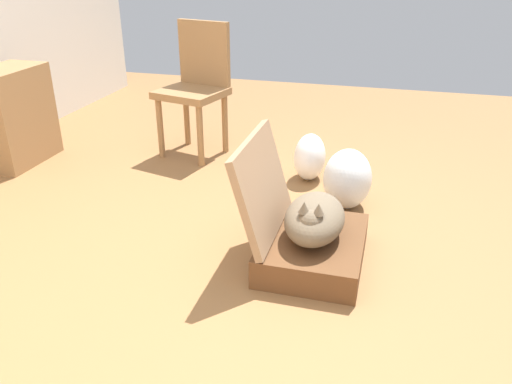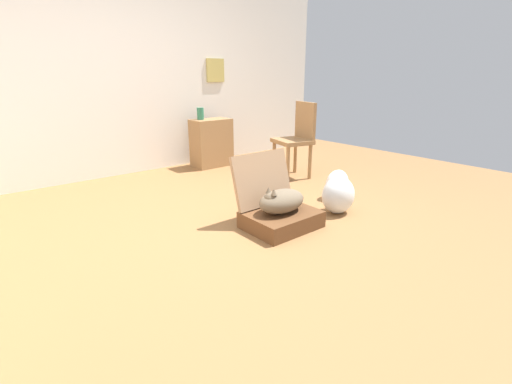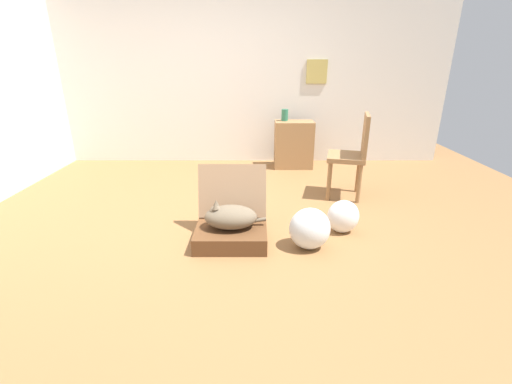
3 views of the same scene
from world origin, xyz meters
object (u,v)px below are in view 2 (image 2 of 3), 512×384
(cat, at_px, (281,201))
(side_table, at_px, (212,143))
(vase_tall, at_px, (200,114))
(chair, at_px, (297,137))
(suitcase_base, at_px, (281,220))
(plastic_bag_clear, at_px, (337,184))
(plastic_bag_white, at_px, (338,195))

(cat, distance_m, side_table, 2.38)
(vase_tall, xyz_separation_m, chair, (0.66, -1.21, -0.23))
(cat, bearing_deg, vase_tall, 74.76)
(suitcase_base, height_order, plastic_bag_clear, plastic_bag_clear)
(suitcase_base, xyz_separation_m, side_table, (0.75, 2.25, 0.26))
(plastic_bag_white, relative_size, side_table, 0.53)
(plastic_bag_white, relative_size, vase_tall, 2.19)
(side_table, relative_size, chair, 0.71)
(cat, bearing_deg, plastic_bag_white, -7.56)
(cat, bearing_deg, suitcase_base, -2.57)
(suitcase_base, bearing_deg, side_table, 71.52)
(vase_tall, bearing_deg, cat, -105.24)
(plastic_bag_clear, bearing_deg, cat, -169.04)
(plastic_bag_clear, distance_m, side_table, 2.08)
(side_table, bearing_deg, plastic_bag_clear, -83.34)
(cat, bearing_deg, chair, 40.04)
(cat, relative_size, plastic_bag_white, 1.47)
(suitcase_base, xyz_separation_m, plastic_bag_clear, (0.99, 0.19, 0.08))
(plastic_bag_white, xyz_separation_m, side_table, (0.10, 2.34, 0.16))
(plastic_bag_clear, bearing_deg, vase_tall, 100.18)
(plastic_bag_white, relative_size, plastic_bag_clear, 1.15)
(suitcase_base, bearing_deg, vase_tall, 74.94)
(suitcase_base, distance_m, cat, 0.17)
(suitcase_base, distance_m, plastic_bag_clear, 1.01)
(suitcase_base, relative_size, plastic_bag_white, 1.71)
(suitcase_base, xyz_separation_m, chair, (1.28, 1.08, 0.44))
(side_table, bearing_deg, vase_tall, 164.23)
(cat, xyz_separation_m, plastic_bag_clear, (1.00, 0.19, -0.09))
(plastic_bag_white, height_order, plastic_bag_clear, plastic_bag_white)
(cat, height_order, chair, chair)
(plastic_bag_white, relative_size, chair, 0.38)
(cat, height_order, vase_tall, vase_tall)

